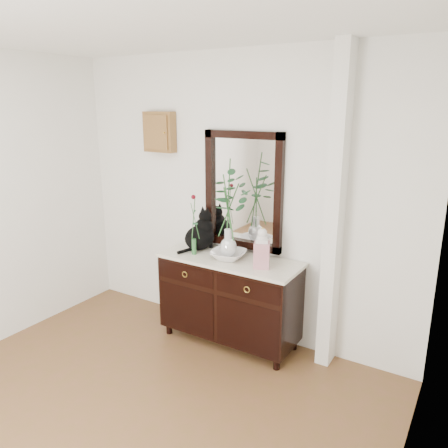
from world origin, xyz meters
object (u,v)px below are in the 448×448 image
Objects in this scene: sideboard at (230,296)px; cat at (200,230)px; lotus_bowl at (228,255)px; ginger_jar at (262,247)px.

cat is (-0.38, 0.07, 0.57)m from sideboard.
lotus_bowl is at bearing 1.12° from cat.
cat reaches higher than lotus_bowl.
ginger_jar is (0.35, -0.03, 0.14)m from lotus_bowl.
ginger_jar is at bearing 5.78° from cat.
lotus_bowl is (0.38, -0.10, -0.16)m from cat.
sideboard is 0.42m from lotus_bowl.
ginger_jar is at bearing -8.30° from sideboard.
lotus_bowl is (-0.00, -0.02, 0.42)m from sideboard.
cat is at bearing 170.40° from ginger_jar.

